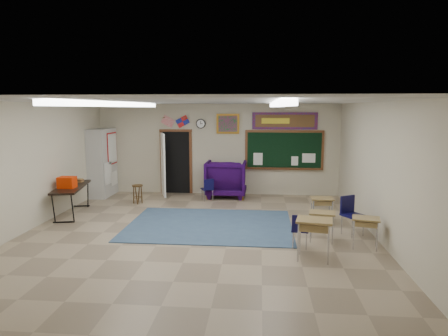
# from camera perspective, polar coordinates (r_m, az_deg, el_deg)

# --- Properties ---
(floor) EXTENTS (9.00, 9.00, 0.00)m
(floor) POSITION_cam_1_polar(r_m,az_deg,el_deg) (9.22, -3.92, -9.53)
(floor) COLOR gray
(floor) RESTS_ON ground
(back_wall) EXTENTS (8.00, 0.04, 3.00)m
(back_wall) POSITION_cam_1_polar(r_m,az_deg,el_deg) (13.30, -0.94, 2.68)
(back_wall) COLOR #B6AB93
(back_wall) RESTS_ON floor
(front_wall) EXTENTS (8.00, 0.04, 3.00)m
(front_wall) POSITION_cam_1_polar(r_m,az_deg,el_deg) (4.59, -13.08, -8.89)
(front_wall) COLOR #B6AB93
(front_wall) RESTS_ON floor
(left_wall) EXTENTS (0.04, 9.00, 3.00)m
(left_wall) POSITION_cam_1_polar(r_m,az_deg,el_deg) (10.29, -26.59, 0.05)
(left_wall) COLOR #B6AB93
(left_wall) RESTS_ON floor
(right_wall) EXTENTS (0.04, 9.00, 3.00)m
(right_wall) POSITION_cam_1_polar(r_m,az_deg,el_deg) (9.13, 21.60, -0.61)
(right_wall) COLOR #B6AB93
(right_wall) RESTS_ON floor
(ceiling) EXTENTS (8.00, 9.00, 0.04)m
(ceiling) POSITION_cam_1_polar(r_m,az_deg,el_deg) (8.77, -4.13, 9.45)
(ceiling) COLOR silver
(ceiling) RESTS_ON back_wall
(area_rug) EXTENTS (4.00, 3.00, 0.02)m
(area_rug) POSITION_cam_1_polar(r_m,az_deg,el_deg) (9.94, -2.04, -8.10)
(area_rug) COLOR #364F67
(area_rug) RESTS_ON floor
(fluorescent_strips) EXTENTS (3.86, 6.00, 0.10)m
(fluorescent_strips) POSITION_cam_1_polar(r_m,az_deg,el_deg) (8.77, -4.12, 9.06)
(fluorescent_strips) COLOR white
(fluorescent_strips) RESTS_ON ceiling
(doorway) EXTENTS (1.10, 0.89, 2.16)m
(doorway) POSITION_cam_1_polar(r_m,az_deg,el_deg) (13.44, -7.38, 0.78)
(doorway) COLOR black
(doorway) RESTS_ON back_wall
(chalkboard) EXTENTS (2.55, 0.14, 1.30)m
(chalkboard) POSITION_cam_1_polar(r_m,az_deg,el_deg) (13.21, 8.58, 2.39)
(chalkboard) COLOR brown
(chalkboard) RESTS_ON back_wall
(bulletin_board) EXTENTS (2.10, 0.05, 0.55)m
(bulletin_board) POSITION_cam_1_polar(r_m,az_deg,el_deg) (13.15, 8.68, 6.67)
(bulletin_board) COLOR #A0150D
(bulletin_board) RESTS_ON back_wall
(framed_art_print) EXTENTS (0.75, 0.05, 0.65)m
(framed_art_print) POSITION_cam_1_polar(r_m,az_deg,el_deg) (13.17, 0.56, 6.33)
(framed_art_print) COLOR #9C691E
(framed_art_print) RESTS_ON back_wall
(wall_clock) EXTENTS (0.32, 0.05, 0.32)m
(wall_clock) POSITION_cam_1_polar(r_m,az_deg,el_deg) (13.27, -3.34, 6.34)
(wall_clock) COLOR black
(wall_clock) RESTS_ON back_wall
(wall_flags) EXTENTS (1.16, 0.06, 0.70)m
(wall_flags) POSITION_cam_1_polar(r_m,az_deg,el_deg) (13.39, -6.99, 6.86)
(wall_flags) COLOR red
(wall_flags) RESTS_ON back_wall
(storage_cabinet) EXTENTS (0.59, 1.25, 2.20)m
(storage_cabinet) POSITION_cam_1_polar(r_m,az_deg,el_deg) (13.62, -16.96, 0.75)
(storage_cabinet) COLOR #AEADA9
(storage_cabinet) RESTS_ON floor
(wingback_armchair) EXTENTS (1.30, 1.34, 1.20)m
(wingback_armchair) POSITION_cam_1_polar(r_m,az_deg,el_deg) (12.99, 0.33, -1.48)
(wingback_armchair) COLOR #1C0532
(wingback_armchair) RESTS_ON floor
(student_chair_reading) EXTENTS (0.47, 0.47, 0.71)m
(student_chair_reading) POSITION_cam_1_polar(r_m,az_deg,el_deg) (12.43, -2.40, -3.08)
(student_chair_reading) COLOR black
(student_chair_reading) RESTS_ON floor
(student_chair_desk_a) EXTENTS (0.41, 0.41, 0.72)m
(student_chair_desk_a) POSITION_cam_1_polar(r_m,az_deg,el_deg) (8.46, 10.81, -8.77)
(student_chair_desk_a) COLOR black
(student_chair_desk_a) RESTS_ON floor
(student_chair_desk_b) EXTENTS (0.61, 0.61, 0.88)m
(student_chair_desk_b) POSITION_cam_1_polar(r_m,az_deg,el_deg) (9.52, 17.94, -6.58)
(student_chair_desk_b) COLOR black
(student_chair_desk_b) RESTS_ON floor
(student_desk_front_left) EXTENTS (0.60, 0.49, 0.65)m
(student_desk_front_left) POSITION_cam_1_polar(r_m,az_deg,el_deg) (8.95, 13.81, -7.90)
(student_desk_front_left) COLOR olive
(student_desk_front_left) RESTS_ON floor
(student_desk_front_right) EXTENTS (0.56, 0.43, 0.65)m
(student_desk_front_right) POSITION_cam_1_polar(r_m,az_deg,el_deg) (10.30, 13.77, -5.72)
(student_desk_front_right) COLOR olive
(student_desk_front_right) RESTS_ON floor
(student_desk_back_left) EXTENTS (0.74, 0.60, 0.79)m
(student_desk_back_left) POSITION_cam_1_polar(r_m,az_deg,el_deg) (7.84, 12.72, -9.62)
(student_desk_back_left) COLOR olive
(student_desk_back_left) RESTS_ON floor
(student_desk_back_right) EXTENTS (0.62, 0.52, 0.65)m
(student_desk_back_right) POSITION_cam_1_polar(r_m,az_deg,el_deg) (8.77, 19.55, -8.50)
(student_desk_back_right) COLOR olive
(student_desk_back_right) RESTS_ON floor
(folding_table) EXTENTS (0.99, 1.98, 1.08)m
(folding_table) POSITION_cam_1_polar(r_m,az_deg,el_deg) (11.58, -20.92, -4.14)
(folding_table) COLOR black
(folding_table) RESTS_ON floor
(wooden_stool) EXTENTS (0.32, 0.32, 0.57)m
(wooden_stool) POSITION_cam_1_polar(r_m,az_deg,el_deg) (12.36, -12.24, -3.64)
(wooden_stool) COLOR #503618
(wooden_stool) RESTS_ON floor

